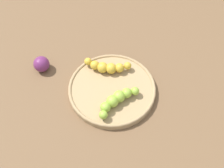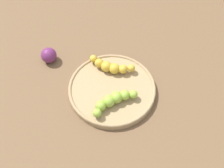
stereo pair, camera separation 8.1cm
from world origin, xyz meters
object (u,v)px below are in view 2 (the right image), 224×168
(banana_spotted, at_px, (111,66))
(plum_purple, at_px, (49,55))
(fruit_bowl, at_px, (112,89))
(banana_green, at_px, (113,100))

(banana_spotted, height_order, plum_purple, banana_spotted)
(fruit_bowl, xyz_separation_m, banana_spotted, (-0.03, 0.06, 0.02))
(banana_spotted, bearing_deg, banana_green, 21.37)
(fruit_bowl, height_order, banana_green, banana_green)
(banana_green, height_order, plum_purple, banana_green)
(fruit_bowl, distance_m, banana_green, 0.06)
(fruit_bowl, height_order, banana_spotted, banana_spotted)
(plum_purple, bearing_deg, banana_green, -17.77)
(banana_green, xyz_separation_m, plum_purple, (-0.27, 0.09, -0.01))
(banana_spotted, xyz_separation_m, plum_purple, (-0.21, -0.03, -0.01))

